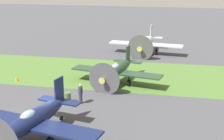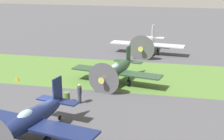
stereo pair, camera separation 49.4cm
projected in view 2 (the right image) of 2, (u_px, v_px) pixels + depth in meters
ground_plane at (42, 121)px, 25.84m from camera, size 160.00×160.00×0.00m
grass_verge at (89, 72)px, 37.81m from camera, size 120.00×11.00×0.01m
airplane_lead at (30, 119)px, 22.59m from camera, size 10.06×8.04×3.56m
airplane_wingman at (117, 70)px, 33.85m from camera, size 9.35×7.46×3.31m
airplane_trail at (148, 43)px, 45.63m from camera, size 9.97×7.90×3.54m
ground_crew_chief at (80, 93)px, 28.98m from camera, size 0.38×0.61×1.73m
fuel_drum at (67, 97)px, 29.31m from camera, size 0.60×0.60×0.90m
runway_marker_cone at (17, 78)px, 35.05m from camera, size 0.36×0.36×0.44m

